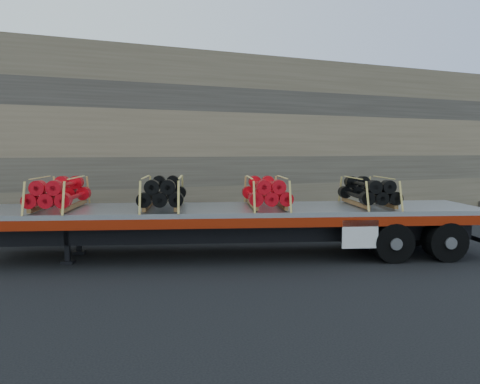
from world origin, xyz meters
The scene contains 7 objects.
ground centered at (0.00, 0.00, 0.00)m, with size 120.00×120.00×0.00m, color black.
rock_wall centered at (0.00, 6.50, 3.50)m, with size 44.00×3.00×7.00m, color #7A6B54.
trailer centered at (0.11, -0.43, 0.71)m, with size 14.15×2.72×1.41m, color #ADB0B5, non-canonical shape.
bundle_front centered at (-4.56, 1.12, 1.84)m, with size 1.19×2.39×0.85m, color red, non-canonical shape.
bundle_midfront centered at (-1.82, 0.21, 1.84)m, with size 1.20×2.40×0.85m, color black, non-canonical shape.
bundle_midrear centered at (0.97, -0.71, 1.83)m, with size 1.17×2.34×0.83m, color red, non-canonical shape.
bundle_rear centered at (3.86, -1.67, 1.82)m, with size 1.14×2.27×0.81m, color black, non-canonical shape.
Camera 1 is at (-4.98, -12.81, 3.04)m, focal length 35.00 mm.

